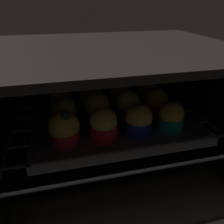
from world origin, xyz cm
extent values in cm
cube|color=black|center=(0.00, 22.00, -0.75)|extent=(59.00, 47.00, 1.50)
cube|color=black|center=(0.00, 22.00, 34.75)|extent=(59.00, 47.00, 1.50)
cube|color=black|center=(0.00, 44.75, 17.00)|extent=(59.00, 1.50, 34.00)
cube|color=black|center=(28.75, 22.00, 17.00)|extent=(1.50, 47.00, 34.00)
cylinder|color=#4C494C|center=(0.00, 3.00, 13.60)|extent=(54.00, 0.80, 0.80)
cylinder|color=#4C494C|center=(0.00, 10.60, 13.60)|extent=(54.00, 0.80, 0.80)
cylinder|color=#4C494C|center=(0.00, 18.20, 13.60)|extent=(54.00, 0.80, 0.80)
cylinder|color=#4C494C|center=(0.00, 25.80, 13.60)|extent=(54.00, 0.80, 0.80)
cylinder|color=#4C494C|center=(0.00, 33.40, 13.60)|extent=(54.00, 0.80, 0.80)
cylinder|color=#4C494C|center=(0.00, 41.00, 13.60)|extent=(54.00, 0.80, 0.80)
cylinder|color=#4C494C|center=(-27.00, 22.00, 13.60)|extent=(0.80, 42.00, 0.80)
cylinder|color=#4C494C|center=(27.00, 22.00, 13.60)|extent=(0.80, 42.00, 0.80)
cube|color=#4C4C51|center=(0.00, 23.62, 14.60)|extent=(42.83, 34.11, 1.20)
cube|color=#4C4C51|center=(0.00, 6.97, 15.70)|extent=(42.83, 0.80, 1.00)
cube|color=#4C4C51|center=(0.00, 40.27, 15.70)|extent=(42.83, 0.80, 1.00)
cube|color=#4C4C51|center=(-21.02, 23.62, 15.70)|extent=(0.80, 34.11, 1.00)
cube|color=#4C4C51|center=(21.02, 23.62, 15.70)|extent=(0.80, 34.11, 1.00)
cylinder|color=red|center=(-13.34, 15.16, 16.97)|extent=(6.61, 6.61, 3.53)
sphere|color=gold|center=(-13.34, 15.16, 19.57)|extent=(7.09, 7.09, 7.09)
sphere|color=#19511E|center=(-12.88, 13.99, 22.33)|extent=(2.37, 2.37, 2.37)
cylinder|color=red|center=(-4.26, 14.73, 16.97)|extent=(6.61, 6.61, 3.53)
sphere|color=#DBBC60|center=(-4.26, 14.73, 19.87)|extent=(6.42, 6.42, 6.42)
cylinder|color=#1928B7|center=(4.47, 14.88, 16.97)|extent=(6.61, 6.61, 3.53)
sphere|color=gold|center=(4.47, 14.88, 19.67)|extent=(6.60, 6.60, 6.60)
sphere|color=#28702D|center=(5.15, 14.76, 22.31)|extent=(1.79, 1.79, 1.79)
cylinder|color=#0C8C84|center=(12.99, 14.56, 16.97)|extent=(6.61, 6.61, 3.53)
sphere|color=gold|center=(12.99, 14.56, 19.68)|extent=(6.30, 6.30, 6.30)
sphere|color=#28702D|center=(12.87, 15.03, 21.68)|extent=(2.45, 2.45, 2.45)
cylinder|color=#1928B7|center=(-12.79, 23.44, 16.97)|extent=(6.61, 6.61, 3.53)
sphere|color=#DBBC60|center=(-12.79, 23.44, 19.50)|extent=(6.52, 6.52, 6.52)
sphere|color=#1E6023|center=(-11.93, 23.56, 22.07)|extent=(2.43, 2.43, 2.43)
cylinder|color=#7A238C|center=(-4.18, 23.61, 16.97)|extent=(6.61, 6.61, 3.53)
sphere|color=gold|center=(-4.18, 23.61, 20.02)|extent=(7.06, 7.06, 7.06)
cylinder|color=#7A238C|center=(4.30, 23.43, 16.97)|extent=(6.61, 6.61, 3.53)
sphere|color=#E0CC7A|center=(4.30, 23.43, 20.03)|extent=(6.63, 6.63, 6.63)
cylinder|color=red|center=(13.04, 23.74, 16.97)|extent=(6.61, 6.61, 3.53)
sphere|color=gold|center=(13.04, 23.74, 19.45)|extent=(6.66, 6.66, 6.66)
sphere|color=#19511E|center=(13.15, 23.82, 22.06)|extent=(2.25, 2.25, 2.25)
cylinder|color=#0C8C84|center=(-13.04, 32.15, 16.97)|extent=(6.61, 6.61, 3.53)
sphere|color=gold|center=(-13.04, 32.15, 19.32)|extent=(6.68, 6.68, 6.68)
cylinder|color=red|center=(-4.35, 31.99, 16.97)|extent=(6.61, 6.61, 3.53)
sphere|color=gold|center=(-4.35, 31.99, 20.01)|extent=(7.08, 7.08, 7.08)
sphere|color=#1E6023|center=(-4.47, 32.36, 21.97)|extent=(1.96, 1.96, 1.96)
cylinder|color=#0C8C84|center=(4.68, 32.69, 16.97)|extent=(6.61, 6.61, 3.53)
sphere|color=#DBBC60|center=(4.68, 32.69, 19.98)|extent=(6.43, 6.43, 6.43)
sphere|color=#1E6023|center=(3.75, 32.90, 22.66)|extent=(1.64, 1.64, 1.64)
cylinder|color=#1928B7|center=(13.35, 32.61, 16.97)|extent=(6.61, 6.61, 3.53)
sphere|color=gold|center=(13.35, 32.61, 20.00)|extent=(6.51, 6.51, 6.51)
sphere|color=#28702D|center=(13.69, 33.07, 21.86)|extent=(2.21, 2.21, 2.21)
camera|label=1|loc=(-13.74, -30.84, 45.29)|focal=36.53mm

